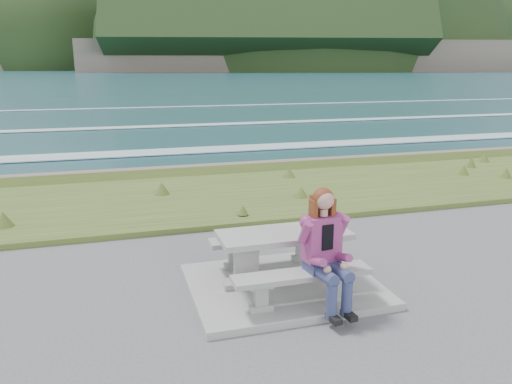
# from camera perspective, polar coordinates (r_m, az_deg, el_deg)

# --- Properties ---
(concrete_slab) EXTENTS (2.60, 2.10, 0.10)m
(concrete_slab) POSITION_cam_1_polar(r_m,az_deg,el_deg) (7.15, 3.14, -10.64)
(concrete_slab) COLOR gray
(concrete_slab) RESTS_ON ground
(picnic_table) EXTENTS (1.80, 0.75, 0.75)m
(picnic_table) POSITION_cam_1_polar(r_m,az_deg,el_deg) (6.91, 3.21, -5.88)
(picnic_table) COLOR gray
(picnic_table) RESTS_ON concrete_slab
(bench_landward) EXTENTS (1.80, 0.35, 0.45)m
(bench_landward) POSITION_cam_1_polar(r_m,az_deg,el_deg) (6.39, 5.30, -9.93)
(bench_landward) COLOR gray
(bench_landward) RESTS_ON concrete_slab
(bench_seaward) EXTENTS (1.80, 0.35, 0.45)m
(bench_seaward) POSITION_cam_1_polar(r_m,az_deg,el_deg) (7.61, 1.42, -5.78)
(bench_seaward) COLOR gray
(bench_seaward) RESTS_ON concrete_slab
(grass_verge) EXTENTS (160.00, 4.50, 0.22)m
(grass_verge) POSITION_cam_1_polar(r_m,az_deg,el_deg) (11.72, -5.02, -0.83)
(grass_verge) COLOR #35521E
(grass_verge) RESTS_ON ground
(shore_drop) EXTENTS (160.00, 0.80, 2.20)m
(shore_drop) POSITION_cam_1_polar(r_m,az_deg,el_deg) (14.50, -7.31, 2.08)
(shore_drop) COLOR brown
(shore_drop) RESTS_ON ground
(ocean) EXTENTS (1600.00, 1600.00, 0.09)m
(ocean) POSITION_cam_1_polar(r_m,az_deg,el_deg) (31.63, -12.28, 5.38)
(ocean) COLOR #1F4C58
(ocean) RESTS_ON ground
(headland_range) EXTENTS (729.83, 363.95, 206.04)m
(headland_range) POSITION_cam_1_polar(r_m,az_deg,el_deg) (447.90, 9.39, 15.17)
(headland_range) COLOR brown
(headland_range) RESTS_ON ground
(seated_woman) EXTENTS (0.52, 0.82, 1.52)m
(seated_woman) POSITION_cam_1_polar(r_m,az_deg,el_deg) (6.29, 8.21, -8.37)
(seated_woman) COLOR navy
(seated_woman) RESTS_ON concrete_slab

